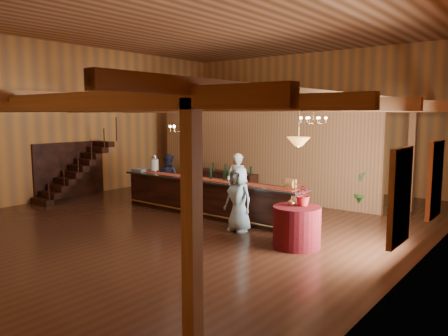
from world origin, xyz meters
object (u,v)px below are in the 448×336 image
Objects in this scene: round_table at (297,227)px; backbar_shelf at (219,183)px; floor_plant at (364,191)px; staff_second at (169,179)px; tasting_bar at (206,197)px; beverage_dispenser at (155,164)px; chandelier_right at (313,120)px; raffle_drum at (290,183)px; pendant_lamp at (299,142)px; guest at (238,199)px; bartender at (238,183)px; chandelier_left at (184,128)px.

backbar_shelf is at bearing 143.98° from round_table.
staff_second is at bearing -154.09° from floor_plant.
tasting_bar is 6.03× the size of round_table.
tasting_bar is 4.90m from floor_plant.
beverage_dispenser is at bearing 77.68° from staff_second.
chandelier_right is 5.33m from staff_second.
round_table is 6.14m from staff_second.
chandelier_right is (-1.03, 2.75, 2.37)m from round_table.
raffle_drum is 0.42× the size of chandelier_right.
beverage_dispenser is 0.67× the size of pendant_lamp.
bartender is at bearing 130.90° from guest.
pendant_lamp is (3.91, -0.46, -0.20)m from chandelier_left.
floor_plant is (3.51, 3.42, 0.08)m from tasting_bar.
staff_second reaches higher than floor_plant.
pendant_lamp is at bearing 163.47° from staff_second.
tasting_bar is at bearing -148.32° from chandelier_right.
bartender is 3.93m from floor_plant.
backbar_shelf is at bearing 123.23° from tasting_bar.
bartender reaches higher than floor_plant.
raffle_drum is 0.42× the size of chandelier_left.
tasting_bar is 2.18m from chandelier_left.
pendant_lamp is at bearing -53.07° from raffle_drum.
beverage_dispenser reaches higher than staff_second.
round_table is (3.65, -1.13, -0.08)m from tasting_bar.
bartender is (0.52, 0.88, 0.37)m from tasting_bar.
chandelier_left is at bearing 55.02° from bartender.
tasting_bar is at bearing 162.77° from pendant_lamp.
floor_plant is (1.69, 4.28, -0.20)m from guest.
staff_second is at bearing -168.58° from chandelier_right.
chandelier_right is at bearing 110.61° from round_table.
chandelier_left is at bearing -141.52° from chandelier_right.
beverage_dispenser is 5.23m from raffle_drum.
bartender reaches higher than raffle_drum.
pendant_lamp is at bearing -6.71° from chandelier_left.
pendant_lamp is at bearing -11.72° from beverage_dispenser.
pendant_lamp reaches higher than beverage_dispenser.
chandelier_right is 0.63× the size of floor_plant.
backbar_shelf is at bearing 77.07° from beverage_dispenser.
chandelier_right is (4.34, -1.16, 2.39)m from backbar_shelf.
chandelier_right is 2.94m from bartender.
beverage_dispenser is at bearing 168.28° from round_table.
floor_plant is at bearing 63.79° from chandelier_right.
beverage_dispenser reaches higher than guest.
tasting_bar is 3.83m from round_table.
backbar_shelf is 1.95× the size of staff_second.
chandelier_left is (1.46, -3.45, 2.15)m from backbar_shelf.
guest is (-1.84, 0.27, -1.56)m from pendant_lamp.
staff_second is 6.37m from floor_plant.
beverage_dispenser is at bearing -163.09° from chandelier_right.
beverage_dispenser is at bearing 6.91° from bartender.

